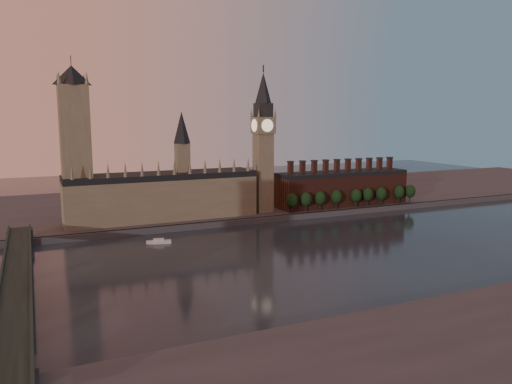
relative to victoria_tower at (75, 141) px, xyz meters
The scene contains 17 objects.
ground 176.40m from the victoria_tower, 43.78° to the right, with size 900.00×900.00×0.00m, color black.
north_bank 147.08m from the victoria_tower, 27.72° to the left, with size 900.00×182.00×4.00m.
palace_of_westminster 67.03m from the victoria_tower, ahead, with size 130.00×30.30×74.00m.
victoria_tower is the anchor object (origin of this frame).
big_ben 130.12m from the victoria_tower, ahead, with size 15.00×15.00×107.00m.
chimney_block 204.27m from the victoria_tower, ahead, with size 110.00×25.00×37.00m.
embankment_tree_0 154.47m from the victoria_tower, ahead, with size 8.60×8.60×14.88m.
embankment_tree_1 165.93m from the victoria_tower, ahead, with size 8.60×8.60×14.88m.
embankment_tree_2 177.88m from the victoria_tower, ahead, with size 8.60×8.60×14.88m.
embankment_tree_3 191.69m from the victoria_tower, ahead, with size 8.60×8.60×14.88m.
embankment_tree_4 208.92m from the victoria_tower, ahead, with size 8.60×8.60×14.88m.
embankment_tree_5 219.85m from the victoria_tower, ahead, with size 8.60×8.60×14.88m.
embankment_tree_6 232.27m from the victoria_tower, ahead, with size 8.60×8.60×14.88m.
embankment_tree_7 250.20m from the victoria_tower, ahead, with size 8.60×8.60×14.88m.
embankment_tree_8 261.10m from the victoria_tower, ahead, with size 8.60×8.60×14.88m.
westminster_bridge 133.21m from the victoria_tower, 106.56° to the right, with size 14.00×200.00×11.55m.
river_boat 87.33m from the victoria_tower, 52.71° to the right, with size 15.04×7.06×2.90m.
Camera 1 is at (-146.54, -222.62, 74.73)m, focal length 35.00 mm.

